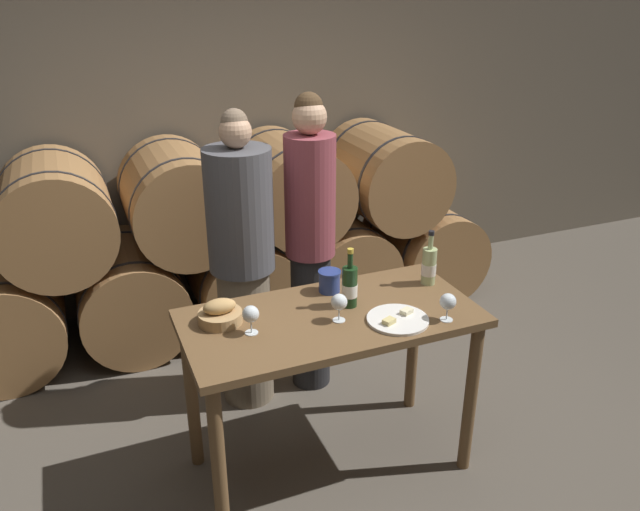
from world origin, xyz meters
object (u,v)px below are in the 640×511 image
at_px(bread_basket, 220,314).
at_px(person_left, 243,264).
at_px(tasting_table, 331,340).
at_px(blue_crock, 329,280).
at_px(wine_bottle_red, 350,286).
at_px(person_right, 310,244).
at_px(cheese_plate, 398,319).
at_px(wine_glass_far_left, 251,315).
at_px(wine_bottle_white, 429,266).
at_px(wine_glass_center, 448,302).
at_px(wine_glass_left, 339,303).

bearing_deg(bread_basket, person_left, 65.62).
bearing_deg(tasting_table, blue_crock, 68.63).
bearing_deg(wine_bottle_red, person_right, 84.12).
height_order(cheese_plate, wine_glass_far_left, wine_glass_far_left).
bearing_deg(wine_bottle_red, person_left, 116.05).
xyz_separation_m(wine_bottle_white, wine_glass_center, (-0.12, -0.37, -0.01)).
height_order(cheese_plate, wine_glass_left, wine_glass_left).
bearing_deg(person_left, bread_basket, -114.38).
bearing_deg(wine_glass_far_left, blue_crock, 26.93).
height_order(wine_bottle_white, cheese_plate, wine_bottle_white).
xyz_separation_m(blue_crock, wine_glass_center, (0.39, -0.48, 0.03)).
distance_m(person_left, bread_basket, 0.68).
bearing_deg(wine_glass_left, wine_bottle_white, 17.16).
height_order(person_right, wine_bottle_white, person_right).
relative_size(person_right, blue_crock, 15.65).
bearing_deg(person_left, wine_bottle_white, -37.37).
distance_m(tasting_table, wine_glass_far_left, 0.46).
distance_m(wine_bottle_red, cheese_plate, 0.28).
relative_size(person_left, wine_glass_center, 12.92).
bearing_deg(blue_crock, bread_basket, -170.33).
relative_size(bread_basket, wine_glass_left, 1.50).
relative_size(wine_bottle_white, bread_basket, 1.44).
xyz_separation_m(person_left, blue_crock, (0.31, -0.52, 0.07)).
relative_size(wine_bottle_red, bread_basket, 1.47).
relative_size(blue_crock, wine_glass_far_left, 0.85).
relative_size(person_left, blue_crock, 15.15).
relative_size(tasting_table, cheese_plate, 4.86).
bearing_deg(wine_bottle_white, person_left, 142.63).
distance_m(person_left, wine_bottle_white, 1.04).
height_order(person_right, wine_glass_left, person_right).
height_order(wine_bottle_white, bread_basket, wine_bottle_white).
bearing_deg(wine_glass_left, wine_bottle_red, 47.16).
distance_m(tasting_table, person_left, 0.79).
height_order(tasting_table, wine_glass_center, wine_glass_center).
xyz_separation_m(wine_bottle_red, wine_glass_center, (0.36, -0.30, -0.01)).
distance_m(cheese_plate, wine_glass_center, 0.24).
height_order(person_left, blue_crock, person_left).
bearing_deg(wine_glass_far_left, wine_bottle_white, 7.76).
relative_size(wine_bottle_red, cheese_plate, 1.04).
distance_m(person_left, wine_glass_center, 1.22).
height_order(wine_glass_left, wine_glass_center, same).
bearing_deg(blue_crock, wine_glass_center, -51.10).
height_order(tasting_table, wine_glass_left, wine_glass_left).
bearing_deg(cheese_plate, blue_crock, 113.38).
relative_size(blue_crock, bread_basket, 0.57).
bearing_deg(wine_bottle_red, tasting_table, -156.91).
xyz_separation_m(tasting_table, person_left, (-0.22, 0.74, 0.13)).
xyz_separation_m(wine_glass_far_left, wine_glass_left, (0.41, -0.05, 0.00)).
bearing_deg(bread_basket, cheese_plate, -21.46).
bearing_deg(wine_glass_left, cheese_plate, -23.28).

